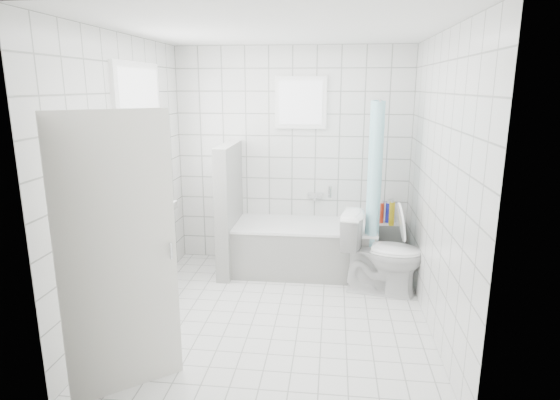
# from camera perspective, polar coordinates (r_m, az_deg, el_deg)

# --- Properties ---
(ground) EXTENTS (3.00, 3.00, 0.00)m
(ground) POSITION_cam_1_polar(r_m,az_deg,el_deg) (4.64, -0.31, -13.77)
(ground) COLOR white
(ground) RESTS_ON ground
(ceiling) EXTENTS (3.00, 3.00, 0.00)m
(ceiling) POSITION_cam_1_polar(r_m,az_deg,el_deg) (4.14, -0.36, 20.12)
(ceiling) COLOR white
(ceiling) RESTS_ON ground
(wall_back) EXTENTS (2.80, 0.02, 2.60)m
(wall_back) POSITION_cam_1_polar(r_m,az_deg,el_deg) (5.67, 1.49, 5.21)
(wall_back) COLOR white
(wall_back) RESTS_ON ground
(wall_front) EXTENTS (2.80, 0.02, 2.60)m
(wall_front) POSITION_cam_1_polar(r_m,az_deg,el_deg) (2.76, -4.08, -4.05)
(wall_front) COLOR white
(wall_front) RESTS_ON ground
(wall_left) EXTENTS (0.02, 3.00, 2.60)m
(wall_left) POSITION_cam_1_polar(r_m,az_deg,el_deg) (4.58, -18.03, 2.48)
(wall_left) COLOR white
(wall_left) RESTS_ON ground
(wall_right) EXTENTS (0.02, 3.00, 2.60)m
(wall_right) POSITION_cam_1_polar(r_m,az_deg,el_deg) (4.26, 18.70, 1.63)
(wall_right) COLOR white
(wall_right) RESTS_ON ground
(window_left) EXTENTS (0.01, 0.90, 1.40)m
(window_left) POSITION_cam_1_polar(r_m,az_deg,el_deg) (4.79, -16.33, 6.71)
(window_left) COLOR white
(window_left) RESTS_ON wall_left
(window_back) EXTENTS (0.50, 0.01, 0.50)m
(window_back) POSITION_cam_1_polar(r_m,az_deg,el_deg) (5.55, 2.54, 11.77)
(window_back) COLOR white
(window_back) RESTS_ON wall_back
(window_sill) EXTENTS (0.18, 1.02, 0.08)m
(window_sill) POSITION_cam_1_polar(r_m,az_deg,el_deg) (4.91, -15.27, -1.88)
(window_sill) COLOR white
(window_sill) RESTS_ON wall_left
(door) EXTENTS (0.64, 0.54, 2.00)m
(door) POSITION_cam_1_polar(r_m,az_deg,el_deg) (3.39, -19.04, -6.71)
(door) COLOR silver
(door) RESTS_ON ground
(bathtub) EXTENTS (1.63, 0.77, 0.58)m
(bathtub) POSITION_cam_1_polar(r_m,az_deg,el_deg) (5.53, 3.00, -5.81)
(bathtub) COLOR white
(bathtub) RESTS_ON ground
(partition_wall) EXTENTS (0.15, 0.85, 1.50)m
(partition_wall) POSITION_cam_1_polar(r_m,az_deg,el_deg) (5.47, -6.18, -1.06)
(partition_wall) COLOR white
(partition_wall) RESTS_ON ground
(tiled_ledge) EXTENTS (0.40, 0.24, 0.55)m
(tiled_ledge) POSITION_cam_1_polar(r_m,az_deg,el_deg) (5.80, 12.46, -5.34)
(tiled_ledge) COLOR white
(tiled_ledge) RESTS_ON ground
(toilet) EXTENTS (0.91, 0.62, 0.86)m
(toilet) POSITION_cam_1_polar(r_m,az_deg,el_deg) (5.06, 12.32, -6.37)
(toilet) COLOR white
(toilet) RESTS_ON ground
(curtain_rod) EXTENTS (0.02, 0.80, 0.02)m
(curtain_rod) POSITION_cam_1_polar(r_m,az_deg,el_deg) (5.20, 11.71, 11.92)
(curtain_rod) COLOR silver
(curtain_rod) RESTS_ON wall_back
(shower_curtain) EXTENTS (0.14, 0.48, 1.78)m
(shower_curtain) POSITION_cam_1_polar(r_m,az_deg,el_deg) (5.18, 11.35, 1.87)
(shower_curtain) COLOR #44BAC9
(shower_curtain) RESTS_ON curtain_rod
(tub_faucet) EXTENTS (0.18, 0.06, 0.06)m
(tub_faucet) POSITION_cam_1_polar(r_m,az_deg,el_deg) (5.69, 4.29, 0.60)
(tub_faucet) COLOR silver
(tub_faucet) RESTS_ON wall_back
(sill_bottles) EXTENTS (0.17, 0.63, 0.33)m
(sill_bottles) POSITION_cam_1_polar(r_m,az_deg,el_deg) (4.74, -15.90, -0.32)
(sill_bottles) COLOR silver
(sill_bottles) RESTS_ON window_sill
(ledge_bottles) EXTENTS (0.18, 0.19, 0.28)m
(ledge_bottles) POSITION_cam_1_polar(r_m,az_deg,el_deg) (5.67, 12.93, -1.58)
(ledge_bottles) COLOR yellow
(ledge_bottles) RESTS_ON tiled_ledge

